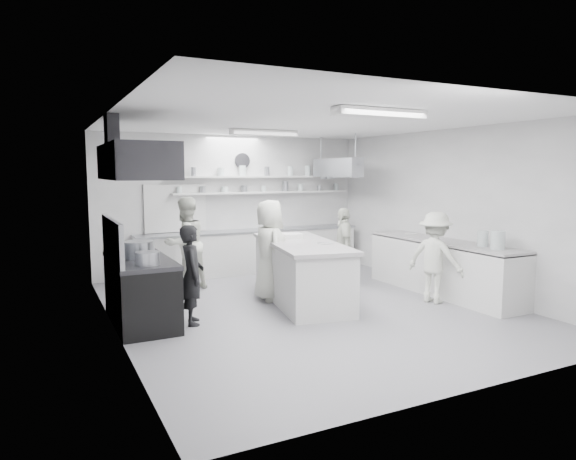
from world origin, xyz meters
name	(u,v)px	position (x,y,z in m)	size (l,w,h in m)	color
floor	(309,309)	(0.00, 0.00, -0.01)	(6.00, 7.00, 0.02)	gray
ceiling	(310,120)	(0.00, 0.00, 3.01)	(6.00, 7.00, 0.02)	silver
wall_back	(233,204)	(0.00, 3.50, 1.50)	(6.00, 0.04, 3.00)	silver
wall_front	(482,244)	(0.00, -3.50, 1.50)	(6.00, 0.04, 3.00)	silver
wall_left	(113,225)	(-3.00, 0.00, 1.50)	(0.04, 7.00, 3.00)	silver
wall_right	(451,210)	(3.00, 0.00, 1.50)	(0.04, 7.00, 3.00)	silver
stove	(141,293)	(-2.60, 0.40, 0.45)	(0.80, 1.80, 0.90)	black
exhaust_hood	(136,162)	(-2.60, 0.40, 2.35)	(0.85, 2.00, 0.50)	#2B2A2E
back_counter	(251,251)	(0.30, 3.20, 0.46)	(5.00, 0.60, 0.92)	silver
shelf_lower	(265,192)	(0.70, 3.37, 1.75)	(4.20, 0.26, 0.04)	silver
shelf_upper	(265,177)	(0.70, 3.37, 2.10)	(4.20, 0.26, 0.04)	silver
pass_through_window	(175,208)	(-1.30, 3.48, 1.45)	(1.30, 0.04, 1.00)	black
wall_clock	(242,161)	(0.20, 3.46, 2.45)	(0.32, 0.32, 0.05)	white
right_counter	(442,268)	(2.65, -0.20, 0.47)	(0.74, 3.30, 0.94)	silver
pot_rack	(337,168)	(2.00, 2.40, 2.30)	(0.30, 1.60, 0.40)	#9B9EA5
light_fixture_front	(380,113)	(0.00, -1.80, 2.94)	(1.30, 0.25, 0.10)	silver
light_fixture_rear	(264,133)	(0.00, 1.80, 2.94)	(1.30, 0.25, 0.10)	silver
prep_island	(301,273)	(0.10, 0.47, 0.49)	(1.00, 2.67, 0.98)	silver
stove_pot	(139,251)	(-2.60, 0.42, 1.06)	(0.44, 0.44, 0.30)	#9B9EA5
cook_stove	(192,275)	(-1.94, 0.01, 0.73)	(0.53, 0.35, 1.45)	black
cook_back	(185,244)	(-1.45, 2.16, 0.88)	(0.85, 0.66, 1.75)	silver
cook_island_left	(269,250)	(-0.35, 0.79, 0.87)	(0.85, 0.55, 1.73)	silver
cook_island_right	(343,246)	(1.49, 1.31, 0.75)	(0.88, 0.37, 1.51)	silver
cook_right	(435,257)	(2.08, -0.62, 0.77)	(1.00, 0.57, 1.54)	silver
bowl_island_a	(325,245)	(0.33, 0.07, 1.01)	(0.23, 0.23, 0.06)	#9B9EA5
bowl_island_b	(275,239)	(-0.09, 1.10, 1.01)	(0.18, 0.18, 0.06)	silver
bowl_right	(411,235)	(2.71, 0.76, 0.97)	(0.22, 0.22, 0.05)	silver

